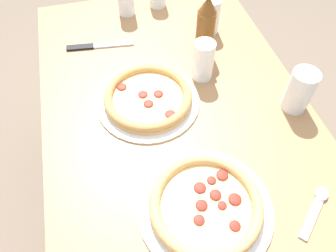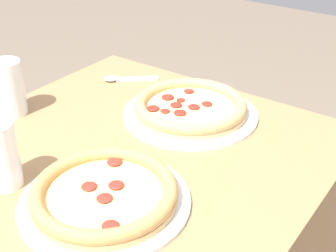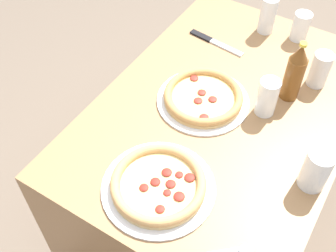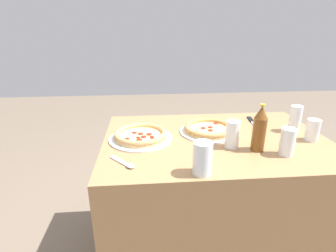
{
  "view_description": "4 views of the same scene",
  "coord_description": "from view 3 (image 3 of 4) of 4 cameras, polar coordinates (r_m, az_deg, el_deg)",
  "views": [
    {
      "loc": [
        0.68,
        -0.19,
        1.5
      ],
      "look_at": [
        0.18,
        -0.06,
        0.84
      ],
      "focal_mm": 35.0,
      "sensor_mm": 36.0,
      "label": 1
    },
    {
      "loc": [
        -0.45,
        -0.56,
        1.3
      ],
      "look_at": [
        0.24,
        -0.06,
        0.81
      ],
      "focal_mm": 50.0,
      "sensor_mm": 36.0,
      "label": 2
    },
    {
      "loc": [
        0.92,
        0.34,
        1.78
      ],
      "look_at": [
        0.23,
        -0.09,
        0.83
      ],
      "focal_mm": 45.0,
      "sensor_mm": 36.0,
      "label": 3
    },
    {
      "loc": [
        0.36,
        1.22,
        1.3
      ],
      "look_at": [
        0.24,
        -0.05,
        0.81
      ],
      "focal_mm": 28.0,
      "sensor_mm": 36.0,
      "label": 4
    }
  ],
  "objects": [
    {
      "name": "pizza_veggie",
      "position": [
        1.41,
        4.79,
        3.87
      ],
      "size": [
        0.31,
        0.31,
        0.04
      ],
      "color": "silver",
      "rests_on": "table"
    },
    {
      "name": "glass_cola",
      "position": [
        1.72,
        13.34,
        14.27
      ],
      "size": [
        0.06,
        0.06,
        0.14
      ],
      "color": "white",
      "rests_on": "table"
    },
    {
      "name": "glass_lemonade",
      "position": [
        1.38,
        13.26,
        3.66
      ],
      "size": [
        0.07,
        0.07,
        0.13
      ],
      "color": "white",
      "rests_on": "table"
    },
    {
      "name": "spoon",
      "position": [
        1.12,
        8.94,
        -16.47
      ],
      "size": [
        0.12,
        0.13,
        0.01
      ],
      "color": "silver",
      "rests_on": "table"
    },
    {
      "name": "glass_water",
      "position": [
        1.23,
        19.4,
        -5.7
      ],
      "size": [
        0.08,
        0.08,
        0.13
      ],
      "color": "white",
      "rests_on": "table"
    },
    {
      "name": "knife",
      "position": [
        1.66,
        6.2,
        11.29
      ],
      "size": [
        0.05,
        0.24,
        0.01
      ],
      "color": "black",
      "rests_on": "table"
    },
    {
      "name": "table",
      "position": [
        1.71,
        6.59,
        -6.12
      ],
      "size": [
        1.15,
        0.79,
        0.76
      ],
      "color": "#997047",
      "rests_on": "ground_plane"
    },
    {
      "name": "glass_mango_juice",
      "position": [
        1.53,
        19.86,
        7.13
      ],
      "size": [
        0.07,
        0.07,
        0.13
      ],
      "color": "white",
      "rests_on": "table"
    },
    {
      "name": "pizza_pepperoni",
      "position": [
        1.19,
        -1.3,
        -7.96
      ],
      "size": [
        0.33,
        0.33,
        0.04
      ],
      "color": "silver",
      "rests_on": "table"
    },
    {
      "name": "ground_plane",
      "position": [
        2.03,
        5.64,
        -12.2
      ],
      "size": [
        8.0,
        8.0,
        0.0
      ],
      "primitive_type": "plane",
      "color": "#6B5B4C"
    },
    {
      "name": "glass_iced_tea",
      "position": [
        1.72,
        17.51,
        12.65
      ],
      "size": [
        0.07,
        0.07,
        0.11
      ],
      "color": "white",
      "rests_on": "table"
    },
    {
      "name": "beer_bottle",
      "position": [
        1.43,
        16.81,
        6.95
      ],
      "size": [
        0.06,
        0.06,
        0.22
      ],
      "color": "brown",
      "rests_on": "table"
    }
  ]
}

